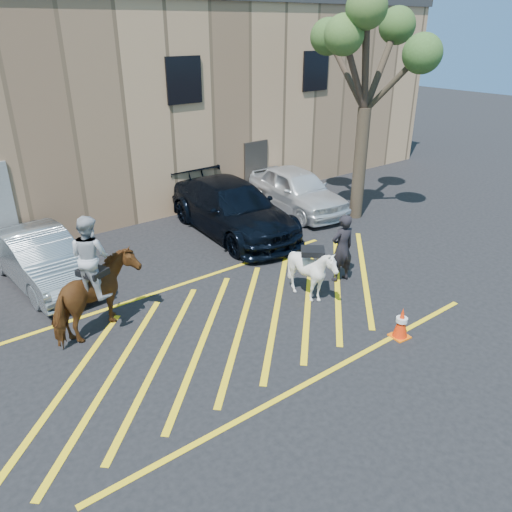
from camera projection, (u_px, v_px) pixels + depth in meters
ground at (234, 317)px, 11.75m from camera, size 90.00×90.00×0.00m
car_silver_sedan at (41, 258)px, 13.04m from camera, size 1.91×4.46×1.43m
car_blue_suv at (232, 208)px, 16.28m from camera, size 2.71×5.86×1.66m
car_white_suv at (297, 190)px, 18.25m from camera, size 2.39×4.78×1.57m
handler at (342, 248)px, 13.10m from camera, size 0.74×0.55×1.86m
warehouse at (49, 101)px, 18.82m from camera, size 32.42×10.20×7.30m
hatching_zone at (242, 323)px, 11.53m from camera, size 12.60×5.12×0.01m
mounted_bay at (95, 288)px, 10.76m from camera, size 2.29×1.72×2.76m
saddled_white at (312, 272)px, 12.26m from camera, size 1.75×1.77×1.46m
traffic_cone at (401, 323)px, 10.87m from camera, size 0.41×0.41×0.73m
tree at (370, 45)px, 15.54m from camera, size 3.99×4.37×7.31m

